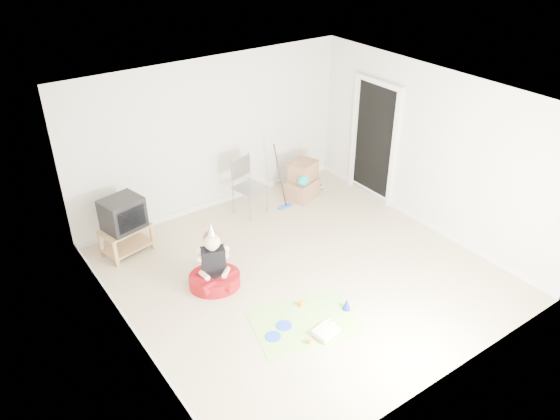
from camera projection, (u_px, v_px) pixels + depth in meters
ground at (302, 273)px, 7.91m from camera, size 5.00×5.00×0.00m
doorway_recess at (375, 142)px, 9.48m from camera, size 0.02×0.90×2.05m
tv_stand at (127, 238)px, 8.24m from camera, size 0.79×0.59×0.44m
crt_tv at (123, 214)px, 8.03m from camera, size 0.65×0.58×0.48m
folding_chair at (250, 187)px, 9.16m from camera, size 0.56×0.54×1.01m
cardboard_boxes at (303, 181)px, 9.73m from camera, size 0.64×0.57×0.68m
floor_mop at (285, 194)px, 9.44m from camera, size 0.28×0.37×1.09m
book_pile at (316, 186)px, 10.16m from camera, size 0.23×0.27×0.10m
seated_woman at (214, 273)px, 7.54m from camera, size 0.93×0.93×1.03m
party_mat at (305, 322)px, 7.00m from camera, size 1.54×1.28×0.01m
birthday_cake at (326, 332)px, 6.78m from camera, size 0.33×0.28×0.14m
blue_plate_near at (284, 326)px, 6.93m from camera, size 0.26×0.26×0.01m
blue_plate_far at (273, 336)px, 6.76m from camera, size 0.21×0.21×0.01m
orange_cup_near at (301, 304)px, 7.24m from camera, size 0.09×0.09×0.08m
orange_cup_far at (310, 341)px, 6.65m from camera, size 0.08×0.08×0.07m
blue_party_hat at (347, 304)px, 7.17m from camera, size 0.15×0.15×0.17m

